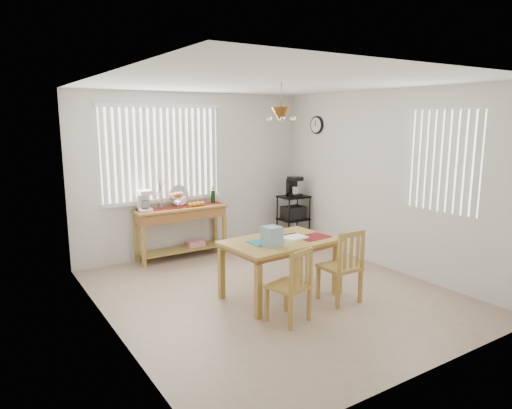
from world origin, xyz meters
TOP-DOWN VIEW (x-y plane):
  - ground at (0.00, 0.00)m, footprint 4.00×4.50m
  - room_shell at (0.00, 0.02)m, footprint 4.20×4.70m
  - sideboard at (-0.35, 2.03)m, footprint 1.46×0.41m
  - sideboard_items at (-0.58, 2.04)m, footprint 1.38×0.34m
  - wire_cart at (1.70, 1.81)m, footprint 0.50×0.40m
  - cart_items at (1.70, 1.82)m, footprint 0.20×0.24m
  - dining_table at (0.01, -0.12)m, footprint 1.41×0.96m
  - table_items at (-0.11, -0.25)m, footprint 1.06×0.46m
  - chair_left at (-0.31, -0.80)m, footprint 0.47×0.47m
  - chair_right at (0.53, -0.68)m, footprint 0.42×0.42m

SIDE VIEW (x-z plane):
  - ground at x=0.00m, z-range -0.01..0.00m
  - chair_left at x=-0.31m, z-range -0.01..0.83m
  - chair_right at x=0.53m, z-range -0.01..0.89m
  - wire_cart at x=1.70m, z-range 0.09..0.93m
  - sideboard at x=-0.35m, z-range 0.21..1.02m
  - dining_table at x=0.01m, z-range 0.28..1.00m
  - table_items at x=-0.11m, z-range 0.69..0.92m
  - sideboard_items at x=-0.58m, z-range 0.63..1.26m
  - cart_items at x=1.70m, z-range 0.83..1.17m
  - room_shell at x=0.00m, z-range 0.34..3.04m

